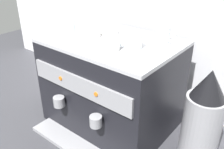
{
  "coord_description": "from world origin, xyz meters",
  "views": [
    {
      "loc": [
        0.73,
        -0.9,
        0.89
      ],
      "look_at": [
        0.0,
        0.0,
        0.3
      ],
      "focal_mm": 39.6,
      "sensor_mm": 36.0,
      "label": 1
    }
  ],
  "objects_px": {
    "espresso_machine": "(112,84)",
    "ceramic_bowl_1": "(109,31)",
    "ceramic_bowl_0": "(88,34)",
    "milk_pitcher": "(50,87)",
    "coffee_grinder": "(203,119)",
    "ceramic_cup_2": "(132,41)",
    "ceramic_bowl_2": "(107,46)",
    "ceramic_cup_1": "(164,35)",
    "ceramic_cup_0": "(70,27)"
  },
  "relations": [
    {
      "from": "espresso_machine",
      "to": "ceramic_bowl_1",
      "type": "height_order",
      "value": "ceramic_bowl_1"
    },
    {
      "from": "ceramic_bowl_0",
      "to": "milk_pitcher",
      "type": "xyz_separation_m",
      "value": [
        -0.37,
        -0.01,
        -0.43
      ]
    },
    {
      "from": "ceramic_bowl_1",
      "to": "coffee_grinder",
      "type": "relative_size",
      "value": 0.2
    },
    {
      "from": "ceramic_bowl_1",
      "to": "milk_pitcher",
      "type": "height_order",
      "value": "ceramic_bowl_1"
    },
    {
      "from": "ceramic_bowl_0",
      "to": "ceramic_cup_2",
      "type": "bearing_deg",
      "value": 3.03
    },
    {
      "from": "ceramic_bowl_2",
      "to": "ceramic_cup_2",
      "type": "bearing_deg",
      "value": 48.12
    },
    {
      "from": "ceramic_bowl_1",
      "to": "ceramic_bowl_2",
      "type": "xyz_separation_m",
      "value": [
        0.14,
        -0.18,
        0.0
      ]
    },
    {
      "from": "ceramic_cup_1",
      "to": "ceramic_bowl_0",
      "type": "xyz_separation_m",
      "value": [
        -0.33,
        -0.17,
        -0.02
      ]
    },
    {
      "from": "ceramic_bowl_1",
      "to": "milk_pitcher",
      "type": "distance_m",
      "value": 0.61
    },
    {
      "from": "coffee_grinder",
      "to": "milk_pitcher",
      "type": "xyz_separation_m",
      "value": [
        -0.97,
        -0.09,
        -0.15
      ]
    },
    {
      "from": "ceramic_cup_2",
      "to": "ceramic_bowl_0",
      "type": "height_order",
      "value": "ceramic_cup_2"
    },
    {
      "from": "ceramic_cup_0",
      "to": "ceramic_cup_2",
      "type": "height_order",
      "value": "ceramic_cup_0"
    },
    {
      "from": "ceramic_bowl_1",
      "to": "coffee_grinder",
      "type": "distance_m",
      "value": 0.63
    },
    {
      "from": "espresso_machine",
      "to": "ceramic_cup_2",
      "type": "height_order",
      "value": "ceramic_cup_2"
    },
    {
      "from": "espresso_machine",
      "to": "ceramic_bowl_0",
      "type": "distance_m",
      "value": 0.29
    },
    {
      "from": "ceramic_bowl_1",
      "to": "ceramic_bowl_2",
      "type": "bearing_deg",
      "value": -52.31
    },
    {
      "from": "espresso_machine",
      "to": "ceramic_cup_2",
      "type": "distance_m",
      "value": 0.31
    },
    {
      "from": "espresso_machine",
      "to": "ceramic_cup_1",
      "type": "relative_size",
      "value": 6.34
    },
    {
      "from": "ceramic_cup_0",
      "to": "coffee_grinder",
      "type": "height_order",
      "value": "ceramic_cup_0"
    },
    {
      "from": "milk_pitcher",
      "to": "ceramic_bowl_0",
      "type": "bearing_deg",
      "value": 1.23
    },
    {
      "from": "ceramic_bowl_0",
      "to": "espresso_machine",
      "type": "bearing_deg",
      "value": 18.49
    },
    {
      "from": "ceramic_bowl_2",
      "to": "milk_pitcher",
      "type": "bearing_deg",
      "value": 173.78
    },
    {
      "from": "ceramic_bowl_1",
      "to": "espresso_machine",
      "type": "bearing_deg",
      "value": -44.06
    },
    {
      "from": "ceramic_cup_0",
      "to": "coffee_grinder",
      "type": "xyz_separation_m",
      "value": [
        0.72,
        0.1,
        -0.31
      ]
    },
    {
      "from": "ceramic_cup_1",
      "to": "milk_pitcher",
      "type": "xyz_separation_m",
      "value": [
        -0.7,
        -0.18,
        -0.46
      ]
    },
    {
      "from": "ceramic_bowl_1",
      "to": "coffee_grinder",
      "type": "xyz_separation_m",
      "value": [
        0.56,
        -0.03,
        -0.29
      ]
    },
    {
      "from": "espresso_machine",
      "to": "ceramic_bowl_1",
      "type": "xyz_separation_m",
      "value": [
        -0.07,
        0.07,
        0.26
      ]
    },
    {
      "from": "ceramic_cup_2",
      "to": "ceramic_bowl_0",
      "type": "distance_m",
      "value": 0.26
    },
    {
      "from": "espresso_machine",
      "to": "ceramic_cup_2",
      "type": "xyz_separation_m",
      "value": [
        0.14,
        -0.03,
        0.28
      ]
    },
    {
      "from": "ceramic_cup_0",
      "to": "ceramic_cup_2",
      "type": "distance_m",
      "value": 0.37
    },
    {
      "from": "ceramic_cup_2",
      "to": "milk_pitcher",
      "type": "relative_size",
      "value": 0.77
    },
    {
      "from": "ceramic_cup_2",
      "to": "coffee_grinder",
      "type": "distance_m",
      "value": 0.47
    },
    {
      "from": "ceramic_bowl_2",
      "to": "coffee_grinder",
      "type": "height_order",
      "value": "ceramic_bowl_2"
    },
    {
      "from": "ceramic_bowl_0",
      "to": "ceramic_bowl_1",
      "type": "xyz_separation_m",
      "value": [
        0.05,
        0.11,
        -0.0
      ]
    },
    {
      "from": "ceramic_bowl_0",
      "to": "milk_pitcher",
      "type": "relative_size",
      "value": 0.91
    },
    {
      "from": "espresso_machine",
      "to": "milk_pitcher",
      "type": "relative_size",
      "value": 4.71
    },
    {
      "from": "ceramic_bowl_0",
      "to": "ceramic_bowl_2",
      "type": "distance_m",
      "value": 0.2
    },
    {
      "from": "ceramic_cup_2",
      "to": "ceramic_bowl_2",
      "type": "xyz_separation_m",
      "value": [
        -0.07,
        -0.08,
        -0.02
      ]
    },
    {
      "from": "espresso_machine",
      "to": "ceramic_cup_2",
      "type": "bearing_deg",
      "value": -10.97
    },
    {
      "from": "ceramic_bowl_0",
      "to": "ceramic_bowl_2",
      "type": "height_order",
      "value": "ceramic_bowl_2"
    },
    {
      "from": "ceramic_cup_1",
      "to": "coffee_grinder",
      "type": "height_order",
      "value": "ceramic_cup_1"
    },
    {
      "from": "espresso_machine",
      "to": "milk_pitcher",
      "type": "height_order",
      "value": "espresso_machine"
    },
    {
      "from": "espresso_machine",
      "to": "ceramic_cup_1",
      "type": "xyz_separation_m",
      "value": [
        0.21,
        0.13,
        0.28
      ]
    },
    {
      "from": "ceramic_cup_0",
      "to": "ceramic_cup_1",
      "type": "bearing_deg",
      "value": 22.26
    },
    {
      "from": "ceramic_bowl_1",
      "to": "ceramic_cup_2",
      "type": "bearing_deg",
      "value": -24.91
    },
    {
      "from": "ceramic_cup_2",
      "to": "ceramic_bowl_2",
      "type": "bearing_deg",
      "value": -131.88
    },
    {
      "from": "coffee_grinder",
      "to": "ceramic_bowl_0",
      "type": "bearing_deg",
      "value": -171.96
    },
    {
      "from": "espresso_machine",
      "to": "ceramic_bowl_0",
      "type": "relative_size",
      "value": 5.16
    },
    {
      "from": "ceramic_cup_1",
      "to": "ceramic_bowl_2",
      "type": "bearing_deg",
      "value": -121.91
    },
    {
      "from": "milk_pitcher",
      "to": "espresso_machine",
      "type": "bearing_deg",
      "value": 5.68
    }
  ]
}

